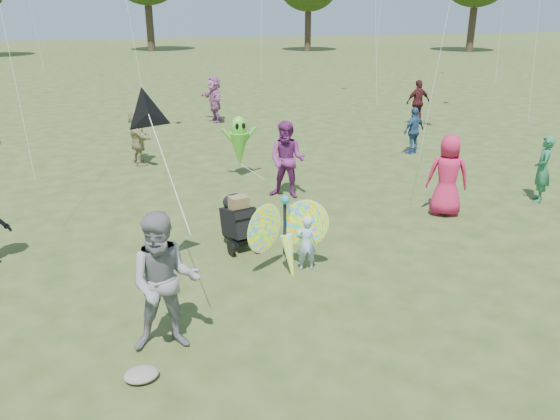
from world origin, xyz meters
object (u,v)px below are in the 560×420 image
at_px(crowd_j, 214,99).
at_px(crowd_d, 138,136).
at_px(child_girl, 306,243).
at_px(crowd_c, 414,131).
at_px(crowd_a, 448,176).
at_px(crowd_f, 543,169).
at_px(crowd_e, 287,160).
at_px(jogging_stroller, 238,218).
at_px(adult_man, 165,283).
at_px(alien_kite, 239,144).
at_px(butterfly_kite, 287,236).
at_px(crowd_h, 418,102).

bearing_deg(crowd_j, crowd_d, -41.77).
bearing_deg(child_girl, crowd_c, -123.40).
height_order(crowd_a, crowd_d, crowd_a).
relative_size(child_girl, crowd_c, 0.69).
bearing_deg(crowd_f, crowd_a, -50.70).
height_order(crowd_e, jogging_stroller, crowd_e).
bearing_deg(jogging_stroller, adult_man, -132.08).
bearing_deg(child_girl, adult_man, 41.11).
relative_size(crowd_j, jogging_stroller, 1.70).
bearing_deg(crowd_j, crowd_f, 14.31).
distance_m(adult_man, crowd_d, 9.98).
height_order(jogging_stroller, alien_kite, alien_kite).
distance_m(child_girl, crowd_c, 9.29).
relative_size(crowd_d, crowd_f, 1.04).
bearing_deg(butterfly_kite, crowd_e, 71.87).
relative_size(adult_man, crowd_d, 1.18).
bearing_deg(butterfly_kite, crowd_c, 46.40).
distance_m(crowd_e, butterfly_kite, 4.21).
height_order(crowd_e, alien_kite, crowd_e).
distance_m(crowd_j, butterfly_kite, 14.12).
height_order(crowd_f, crowd_j, crowd_j).
relative_size(crowd_d, crowd_e, 0.89).
distance_m(crowd_a, crowd_c, 5.62).
relative_size(crowd_f, crowd_h, 0.93).
bearing_deg(adult_man, crowd_h, 56.33).
bearing_deg(child_girl, jogging_stroller, -47.20).
height_order(child_girl, alien_kite, alien_kite).
xyz_separation_m(crowd_j, jogging_stroller, (-1.96, -12.67, -0.32)).
distance_m(crowd_c, jogging_stroller, 9.04).
height_order(child_girl, crowd_f, crowd_f).
bearing_deg(crowd_h, child_girl, 50.31).
distance_m(crowd_a, jogging_stroller, 4.99).
xyz_separation_m(crowd_e, jogging_stroller, (-1.87, -2.61, -0.35)).
bearing_deg(butterfly_kite, crowd_a, 21.41).
xyz_separation_m(crowd_e, alien_kite, (-0.75, 2.01, 0.01)).
relative_size(crowd_e, jogging_stroller, 1.74).
bearing_deg(adult_man, crowd_c, 52.37).
xyz_separation_m(child_girl, crowd_d, (-2.43, 8.27, 0.33)).
relative_size(crowd_j, butterfly_kite, 1.08).
bearing_deg(alien_kite, crowd_c, 8.63).
relative_size(crowd_c, jogging_stroller, 1.37).
xyz_separation_m(jogging_stroller, butterfly_kite, (0.56, -1.38, 0.11)).
bearing_deg(crowd_f, crowd_j, -117.61).
height_order(crowd_j, butterfly_kite, crowd_j).
bearing_deg(crowd_h, crowd_d, 13.05).
bearing_deg(butterfly_kite, crowd_d, 103.92).
distance_m(adult_man, crowd_h, 17.26).
distance_m(crowd_c, butterfly_kite, 9.54).
bearing_deg(adult_man, crowd_j, 85.01).
xyz_separation_m(child_girl, butterfly_kite, (-0.37, -0.00, 0.20)).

